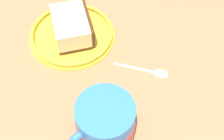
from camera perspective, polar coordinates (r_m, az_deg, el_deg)
name	(u,v)px	position (r cm, az deg, el deg)	size (l,w,h in cm)	color
ground_plane	(78,63)	(66.77, -6.03, 1.16)	(126.19, 126.19, 2.83)	#936D47
small_plate	(72,34)	(69.08, -7.15, 6.36)	(18.28, 18.28, 1.62)	yellow
cake_slice	(72,26)	(67.33, -7.13, 7.76)	(12.33, 12.46, 4.64)	#472814
tea_mug	(105,125)	(51.92, -1.28, -9.68)	(11.91, 9.45, 10.17)	#3372BF
teaspoon	(153,71)	(63.65, 7.22, -0.15)	(4.55, 10.91, 0.80)	silver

